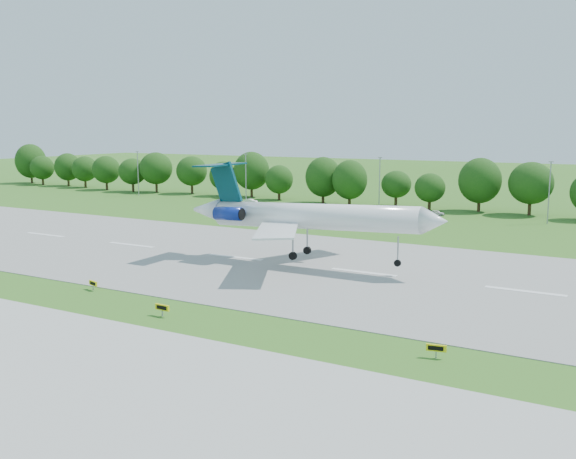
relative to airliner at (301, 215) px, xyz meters
The scene contains 11 objects.
ground 27.53m from the airliner, 69.68° to the right, with size 600.00×600.00×0.00m, color #336119.
runway 11.57m from the airliner, ahead, with size 400.00×45.00×0.08m, color gray.
taxiway 44.50m from the airliner, 77.85° to the right, with size 400.00×23.00×0.08m, color #ADADA8.
tree_line 67.68m from the airliner, 82.15° to the left, with size 288.40×8.40×10.40m.
light_poles 57.44m from the airliner, 83.25° to the left, with size 175.90×0.25×12.19m.
airliner is the anchor object (origin of this frame).
taxi_sign_left 28.54m from the airliner, 122.01° to the right, with size 1.56×0.59×1.11m.
taxi_sign_centre 28.48m from the airliner, 91.91° to the right, with size 1.76×0.30×1.23m.
taxi_sign_right 37.58m from the airliner, 44.53° to the right, with size 1.67×0.50×1.17m.
service_vehicle_a 72.44m from the airliner, 127.88° to the left, with size 1.20×3.45×1.14m, color silver.
service_vehicle_b 58.81m from the airliner, 88.12° to the left, with size 1.31×3.25×1.11m, color silver.
Camera 1 is at (31.07, -50.88, 18.84)m, focal length 40.00 mm.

